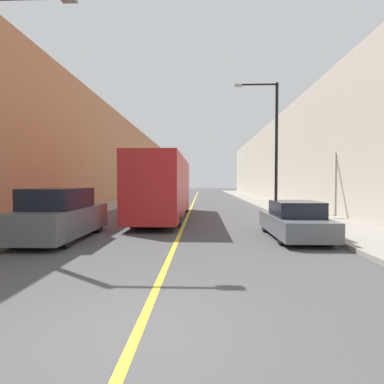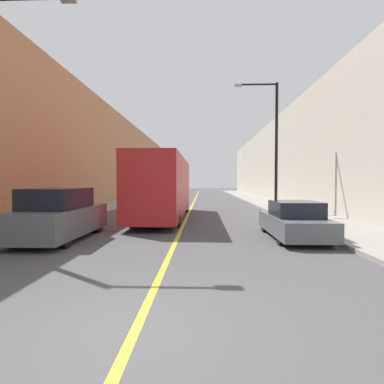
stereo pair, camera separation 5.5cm
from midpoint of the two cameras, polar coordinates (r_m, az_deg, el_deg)
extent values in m
plane|color=#474749|center=(4.86, -10.77, -24.94)|extent=(200.00, 200.00, 0.00)
cube|color=gray|center=(35.28, -11.63, -1.54)|extent=(3.33, 72.00, 0.16)
cube|color=gray|center=(34.87, 12.44, -1.59)|extent=(3.33, 72.00, 0.16)
cube|color=#B2724C|center=(36.38, -17.34, 6.59)|extent=(4.00, 72.00, 10.40)
cube|color=#B7B2A3|center=(35.74, 18.31, 5.77)|extent=(4.00, 72.00, 9.29)
cube|color=gold|center=(34.31, 0.34, -1.73)|extent=(0.16, 72.00, 0.01)
cube|color=#AD1E1E|center=(18.16, -5.40, 1.16)|extent=(2.50, 11.33, 3.30)
cube|color=black|center=(12.59, -8.70, 3.44)|extent=(2.13, 0.04, 1.48)
cylinder|color=black|center=(14.96, -10.84, -4.58)|extent=(0.55, 1.01, 1.01)
cylinder|color=black|center=(14.65, -3.35, -4.68)|extent=(0.55, 1.01, 1.01)
cylinder|color=black|center=(21.83, -6.75, -2.51)|extent=(0.55, 1.01, 1.01)
cylinder|color=black|center=(21.62, -1.63, -2.54)|extent=(0.55, 1.01, 1.01)
cube|color=#51565B|center=(12.55, -23.69, -5.05)|extent=(1.98, 4.91, 1.00)
cube|color=black|center=(12.25, -24.24, -1.10)|extent=(1.74, 2.70, 0.75)
cube|color=black|center=(10.41, -29.51, -5.57)|extent=(1.68, 0.04, 0.45)
cylinder|color=black|center=(11.65, -30.39, -7.49)|extent=(0.43, 0.68, 0.68)
cylinder|color=black|center=(10.91, -23.47, -8.01)|extent=(0.43, 0.68, 0.68)
cylinder|color=black|center=(14.28, -23.82, -5.69)|extent=(0.43, 0.68, 0.68)
cylinder|color=black|center=(13.69, -17.97, -5.95)|extent=(0.43, 0.68, 0.68)
cube|color=#51565B|center=(12.42, 18.75, -5.88)|extent=(1.87, 4.41, 0.68)
cube|color=black|center=(12.14, 19.08, -3.06)|extent=(1.64, 1.98, 0.58)
cube|color=black|center=(10.37, 22.25, -6.79)|extent=(1.59, 0.04, 0.31)
cylinder|color=black|center=(10.96, 17.14, -8.05)|extent=(0.41, 0.62, 0.62)
cylinder|color=black|center=(11.42, 24.27, -7.73)|extent=(0.41, 0.62, 0.62)
cylinder|color=black|center=(13.58, 14.10, -6.10)|extent=(0.41, 0.62, 0.62)
cylinder|color=black|center=(13.96, 19.99, -5.94)|extent=(0.41, 0.62, 0.62)
cylinder|color=black|center=(21.17, 15.71, 8.11)|extent=(0.20, 0.20, 8.68)
cylinder|color=black|center=(21.78, 12.31, 19.38)|extent=(2.59, 0.12, 0.12)
cube|color=#999993|center=(21.58, 8.71, 19.43)|extent=(0.50, 0.24, 0.16)
camera|label=1|loc=(0.03, -90.07, 0.00)|focal=28.00mm
camera|label=2|loc=(0.03, 89.93, 0.00)|focal=28.00mm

